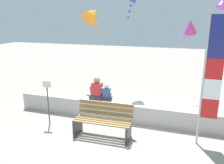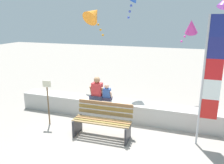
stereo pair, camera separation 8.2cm
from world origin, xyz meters
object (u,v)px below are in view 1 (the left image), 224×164
at_px(park_bench, 103,121).
at_px(person_child, 107,94).
at_px(person_adult, 97,90).
at_px(kite_purple, 224,2).
at_px(flag_banner, 210,74).
at_px(kite_orange, 93,14).
at_px(kite_magenta, 190,27).
at_px(sign_post, 48,99).

height_order(park_bench, person_child, person_child).
height_order(park_bench, person_adult, person_adult).
bearing_deg(kite_purple, person_adult, -138.30).
bearing_deg(flag_banner, kite_purple, 82.03).
xyz_separation_m(person_child, kite_orange, (-1.02, 1.45, 2.42)).
distance_m(park_bench, person_child, 1.33).
relative_size(kite_orange, kite_magenta, 1.29).
height_order(person_adult, sign_post, sign_post).
bearing_deg(sign_post, kite_magenta, 44.07).
bearing_deg(kite_orange, flag_banner, -31.01).
height_order(person_adult, kite_orange, kite_orange).
bearing_deg(sign_post, person_child, 38.27).
height_order(person_child, kite_purple, kite_purple).
bearing_deg(park_bench, person_child, 105.26).
relative_size(person_adult, kite_purple, 0.81).
height_order(flag_banner, sign_post, flag_banner).
bearing_deg(park_bench, sign_post, 175.61).
distance_m(park_bench, kite_orange, 4.09).
bearing_deg(kite_purple, person_child, -135.70).
height_order(park_bench, sign_post, sign_post).
bearing_deg(kite_purple, flag_banner, -97.97).
height_order(person_child, kite_orange, kite_orange).
distance_m(person_child, kite_magenta, 3.95).
relative_size(flag_banner, sign_post, 2.34).
bearing_deg(sign_post, park_bench, -4.39).
height_order(park_bench, kite_orange, kite_orange).
distance_m(park_bench, kite_magenta, 4.84).
relative_size(person_adult, kite_magenta, 0.80).
bearing_deg(kite_orange, person_child, -54.94).
bearing_deg(kite_magenta, person_adult, -136.66).
bearing_deg(sign_post, person_adult, 45.78).
bearing_deg(park_bench, flag_banner, 8.50).
bearing_deg(kite_magenta, sign_post, -135.93).
bearing_deg(person_child, sign_post, -141.73).
distance_m(park_bench, sign_post, 1.79).
bearing_deg(kite_magenta, person_child, -132.89).
height_order(flag_banner, kite_magenta, flag_banner).
bearing_deg(park_bench, kite_orange, 116.74).
distance_m(person_child, sign_post, 1.79).
distance_m(person_child, flag_banner, 3.15).
xyz_separation_m(flag_banner, kite_orange, (-3.86, 2.32, 1.38)).
distance_m(person_child, kite_orange, 3.00).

